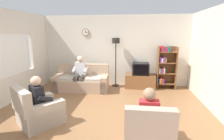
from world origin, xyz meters
TOP-DOWN VIEW (x-y plane):
  - ground_plane at (0.00, 0.00)m, footprint 12.00×12.00m
  - back_wall_assembly at (-0.00, 2.66)m, footprint 6.20×0.17m
  - couch at (-1.09, 1.72)m, footprint 1.94×0.98m
  - tv_stand at (1.01, 2.25)m, footprint 1.10×0.56m
  - tv at (1.01, 2.23)m, footprint 0.60×0.49m
  - bookshelf at (1.89, 2.32)m, footprint 0.68×0.36m
  - floor_lamp at (0.07, 2.35)m, footprint 0.28×0.28m
  - armchair_near_window at (-1.33, -0.75)m, footprint 1.17×1.19m
  - armchair_near_bookshelf at (1.04, -1.25)m, footprint 0.81×0.89m
  - person_on_couch at (-1.12, 1.61)m, footprint 0.53×0.55m
  - person_in_left_armchair at (-1.27, -0.68)m, footprint 0.62×0.64m
  - person_in_right_armchair at (1.04, -1.16)m, footprint 0.51×0.54m

SIDE VIEW (x-z plane):
  - ground_plane at x=0.00m, z-range 0.00..0.00m
  - tv_stand at x=1.01m, z-range 0.00..0.51m
  - armchair_near_window at x=-1.33m, z-range -0.16..0.74m
  - armchair_near_bookshelf at x=1.04m, z-range -0.16..0.74m
  - couch at x=-1.09m, z-range -0.14..0.76m
  - person_in_left_armchair at x=-1.27m, z-range 0.04..1.16m
  - person_in_right_armchair at x=1.04m, z-range 0.04..1.16m
  - person_on_couch at x=-1.12m, z-range 0.08..1.32m
  - tv at x=1.01m, z-range 0.51..0.95m
  - bookshelf at x=1.89m, z-range 0.05..1.63m
  - back_wall_assembly at x=0.00m, z-range 0.00..2.70m
  - floor_lamp at x=0.07m, z-range 0.53..2.38m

